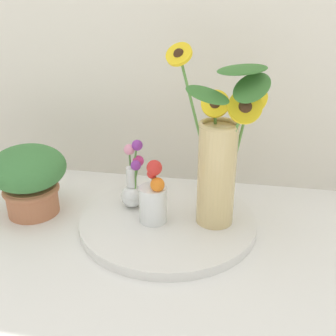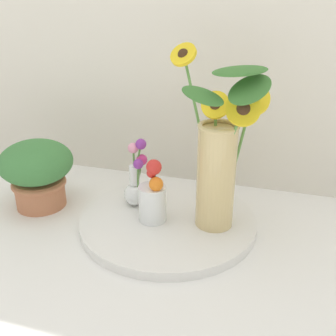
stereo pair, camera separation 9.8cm
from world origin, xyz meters
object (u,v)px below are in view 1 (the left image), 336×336
Objects in this scene: serving_tray at (168,221)px; vase_small_center at (153,198)px; potted_plant at (29,176)px; vase_bulb_right at (133,183)px; mason_jar_sunflowers at (220,157)px.

serving_tray is 2.78× the size of vase_small_center.
potted_plant is (-0.38, -0.00, 0.10)m from serving_tray.
vase_bulb_right is 0.28m from potted_plant.
vase_small_center is 0.10m from vase_bulb_right.
mason_jar_sunflowers is 2.36× the size of vase_bulb_right.
potted_plant is (-0.28, -0.05, 0.02)m from vase_bulb_right.
potted_plant is at bearing -179.58° from serving_tray.
vase_small_center is at bearing -169.95° from mason_jar_sunflowers.
mason_jar_sunflowers is 0.26m from vase_bulb_right.
mason_jar_sunflowers is at bearing 1.76° from serving_tray.
vase_bulb_right reaches higher than vase_small_center.
vase_small_center is 0.82× the size of potted_plant.
serving_tray is 0.09m from vase_small_center.
potted_plant is at bearing 176.46° from vase_small_center.
vase_small_center is at bearing -43.66° from vase_bulb_right.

